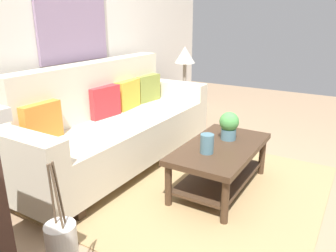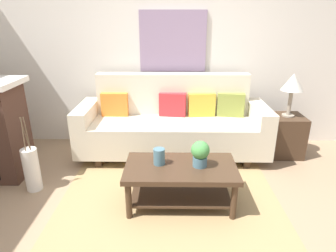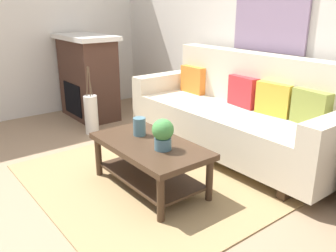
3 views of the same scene
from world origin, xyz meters
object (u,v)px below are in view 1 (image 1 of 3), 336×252
at_px(throw_pillow_mustard, 127,94).
at_px(side_table, 184,107).
at_px(table_lamp, 185,57).
at_px(throw_pillow_orange, 41,122).
at_px(potted_plant_tabletop, 229,125).
at_px(couch, 114,126).
at_px(throw_pillow_crimson, 104,102).
at_px(throw_pillow_olive, 147,88).
at_px(framed_painting, 73,21).
at_px(coffee_table, 220,157).
at_px(tabletop_vase, 207,144).

height_order(throw_pillow_mustard, side_table, throw_pillow_mustard).
bearing_deg(table_lamp, throw_pillow_mustard, 174.17).
bearing_deg(throw_pillow_orange, side_table, -2.87).
bearing_deg(throw_pillow_orange, throw_pillow_mustard, 0.00).
height_order(throw_pillow_mustard, potted_plant_tabletop, throw_pillow_mustard).
height_order(couch, throw_pillow_crimson, couch).
distance_m(throw_pillow_olive, table_lamp, 0.82).
distance_m(side_table, framed_painting, 2.01).
bearing_deg(coffee_table, framed_painting, 92.80).
distance_m(couch, throw_pillow_crimson, 0.28).
xyz_separation_m(throw_pillow_crimson, coffee_table, (0.08, -1.28, -0.37)).
xyz_separation_m(throw_pillow_crimson, table_lamp, (1.54, -0.12, 0.31)).
bearing_deg(potted_plant_tabletop, table_lamp, 42.21).
xyz_separation_m(table_lamp, framed_painting, (-1.54, 0.46, 0.49)).
height_order(couch, tabletop_vase, couch).
relative_size(throw_pillow_mustard, framed_painting, 0.39).
relative_size(couch, throw_pillow_mustard, 6.89).
xyz_separation_m(potted_plant_tabletop, table_lamp, (1.28, 1.16, 0.42)).
bearing_deg(tabletop_vase, throw_pillow_orange, 117.92).
xyz_separation_m(throw_pillow_crimson, framed_painting, (0.00, 0.34, 0.80)).
bearing_deg(side_table, throw_pillow_crimson, 175.66).
bearing_deg(throw_pillow_olive, tabletop_vase, -126.77).
xyz_separation_m(throw_pillow_olive, table_lamp, (0.75, -0.12, 0.31)).
bearing_deg(throw_pillow_mustard, coffee_table, -103.90).
height_order(side_table, framed_painting, framed_painting).
bearing_deg(tabletop_vase, throw_pillow_crimson, 83.80).
bearing_deg(couch, side_table, 0.26).
bearing_deg(throw_pillow_mustard, tabletop_vase, -113.17).
relative_size(throw_pillow_orange, framed_painting, 0.39).
height_order(couch, throw_pillow_orange, couch).
distance_m(couch, tabletop_vase, 1.12).
distance_m(throw_pillow_orange, table_lamp, 2.35).
bearing_deg(couch, tabletop_vase, -96.89).
height_order(throw_pillow_orange, potted_plant_tabletop, throw_pillow_orange).
distance_m(throw_pillow_mustard, throw_pillow_olive, 0.40).
bearing_deg(throw_pillow_mustard, side_table, -5.83).
relative_size(throw_pillow_mustard, coffee_table, 0.33).
relative_size(throw_pillow_mustard, table_lamp, 0.63).
bearing_deg(tabletop_vase, throw_pillow_mustard, 66.83).
distance_m(throw_pillow_orange, coffee_table, 1.59).
xyz_separation_m(couch, coffee_table, (0.08, -1.15, -0.12)).
xyz_separation_m(couch, potted_plant_tabletop, (0.26, -1.15, 0.14)).
relative_size(throw_pillow_olive, framed_painting, 0.39).
xyz_separation_m(tabletop_vase, table_lamp, (1.67, 1.12, 0.48)).
bearing_deg(framed_painting, throw_pillow_olive, -23.34).
distance_m(tabletop_vase, potted_plant_tabletop, 0.41).
height_order(throw_pillow_olive, framed_painting, framed_painting).
distance_m(throw_pillow_crimson, coffee_table, 1.33).
height_order(coffee_table, table_lamp, table_lamp).
bearing_deg(throw_pillow_orange, framed_painting, 23.34).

